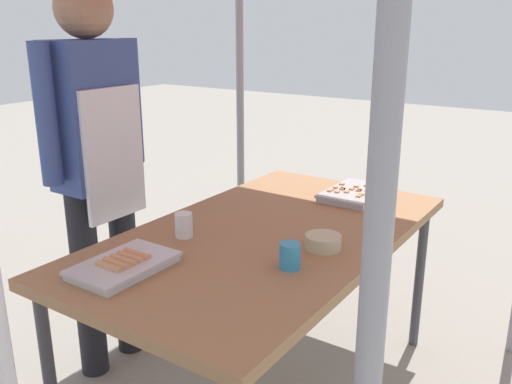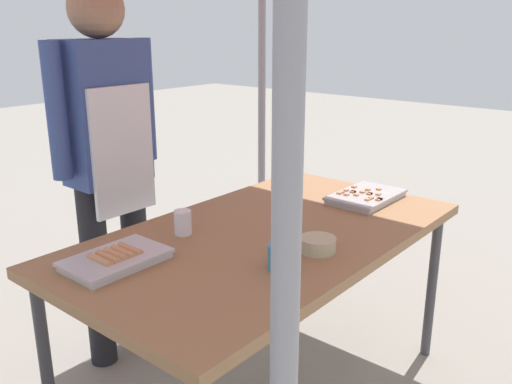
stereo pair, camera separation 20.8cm
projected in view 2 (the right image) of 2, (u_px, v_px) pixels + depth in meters
name	position (u px, v px, depth m)	size (l,w,h in m)	color
stall_table	(266.00, 244.00, 2.12)	(1.60, 0.90, 0.75)	#9E724C
tray_grilled_sausages	(116.00, 259.00, 1.81)	(0.33, 0.21, 0.05)	silver
tray_meat_skewers	(366.00, 197.00, 2.47)	(0.36, 0.23, 0.04)	#ADADB2
condiment_bowl	(318.00, 244.00, 1.91)	(0.13, 0.13, 0.05)	#BFB28C
drink_cup_near_edge	(183.00, 222.00, 2.06)	(0.07, 0.07, 0.09)	white
drink_cup_by_wok	(278.00, 257.00, 1.77)	(0.07, 0.07, 0.09)	#338CBF
vendor_woman	(108.00, 147.00, 2.35)	(0.52, 0.24, 1.69)	black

